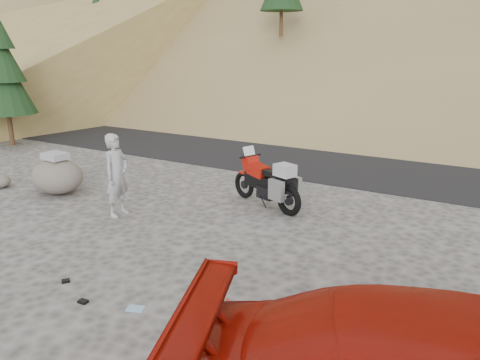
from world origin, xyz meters
name	(u,v)px	position (x,y,z in m)	size (l,w,h in m)	color
ground	(150,241)	(0.00, 0.00, 0.00)	(140.00, 140.00, 0.00)	#464340
road	(318,155)	(0.00, 9.00, 0.00)	(120.00, 7.00, 0.05)	black
conifer_verge	(3,70)	(-11.00, 4.50, 2.89)	(2.20, 2.20, 5.04)	#3B2115
motorcycle	(269,183)	(1.10, 3.01, 0.59)	(2.23, 1.15, 1.39)	black
man	(120,215)	(-1.59, 0.79, 0.00)	(0.69, 0.45, 1.89)	#9B9BA1
boulder	(57,176)	(-4.17, 1.19, 0.48)	(1.70, 1.56, 1.10)	#555049
small_rock	(0,181)	(-5.98, 0.72, 0.18)	(0.77, 0.74, 0.36)	#555049
gear_bottle	(245,318)	(3.10, -1.57, 0.11)	(0.08, 0.08, 0.21)	#194297
gear_funnel	(227,302)	(2.66, -1.32, 0.09)	(0.14, 0.14, 0.18)	red
gear_glove_a	(83,301)	(0.71, -2.31, 0.02)	(0.14, 0.10, 0.04)	black
gear_glove_b	(66,281)	(-0.04, -2.01, 0.02)	(0.13, 0.10, 0.04)	black
gear_blue_cloth	(135,309)	(1.51, -2.04, 0.01)	(0.26, 0.19, 0.01)	#7EA9C2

